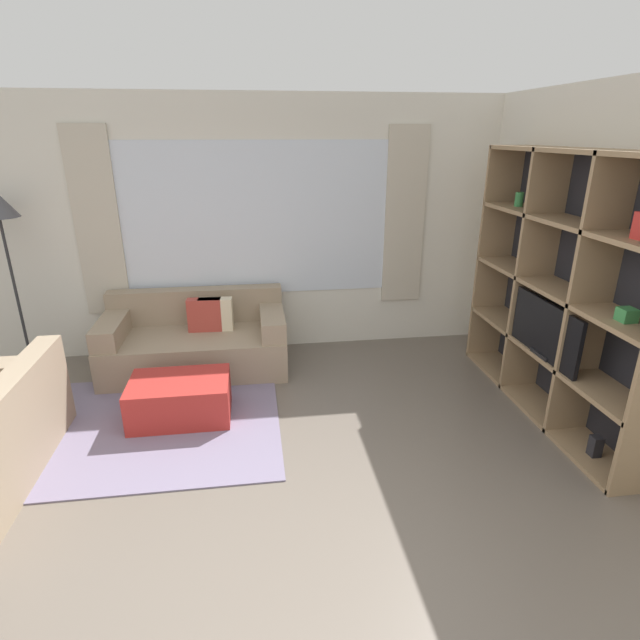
{
  "coord_description": "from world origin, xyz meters",
  "views": [
    {
      "loc": [
        -0.08,
        -2.03,
        2.31
      ],
      "look_at": [
        0.46,
        1.82,
        0.85
      ],
      "focal_mm": 28.0,
      "sensor_mm": 36.0,
      "label": 1
    }
  ],
  "objects": [
    {
      "name": "ground_plane",
      "position": [
        0.0,
        0.0,
        0.0
      ],
      "size": [
        16.0,
        16.0,
        0.0
      ],
      "primitive_type": "plane",
      "color": "#665B51"
    },
    {
      "name": "wall_back",
      "position": [
        0.0,
        3.34,
        1.36
      ],
      "size": [
        6.43,
        0.11,
        2.7
      ],
      "color": "silver",
      "rests_on": "ground_plane"
    },
    {
      "name": "wall_right",
      "position": [
        2.65,
        1.65,
        1.35
      ],
      "size": [
        0.07,
        4.51,
        2.7
      ],
      "primitive_type": "cube",
      "color": "silver",
      "rests_on": "ground_plane"
    },
    {
      "name": "area_rug",
      "position": [
        -1.2,
        1.75,
        0.01
      ],
      "size": [
        2.56,
        1.75,
        0.01
      ],
      "primitive_type": "cube",
      "color": "slate",
      "rests_on": "ground_plane"
    },
    {
      "name": "shelving_unit",
      "position": [
        2.46,
        1.57,
        1.09
      ],
      "size": [
        0.38,
        2.35,
        2.21
      ],
      "color": "#232328",
      "rests_on": "ground_plane"
    },
    {
      "name": "couch_main",
      "position": [
        -0.68,
        2.85,
        0.29
      ],
      "size": [
        1.82,
        0.9,
        0.77
      ],
      "color": "gray",
      "rests_on": "ground_plane"
    },
    {
      "name": "ottoman",
      "position": [
        -0.74,
        1.85,
        0.18
      ],
      "size": [
        0.83,
        0.56,
        0.36
      ],
      "color": "#A82823",
      "rests_on": "ground_plane"
    }
  ]
}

